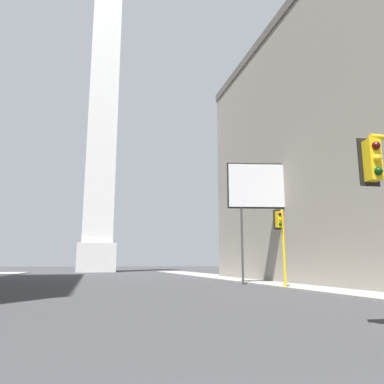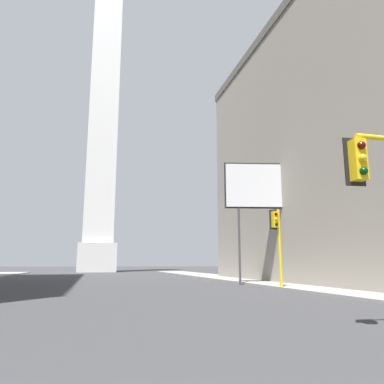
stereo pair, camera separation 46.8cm
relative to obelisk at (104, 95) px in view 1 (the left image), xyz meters
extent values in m
cube|color=gray|center=(13.89, -48.27, -36.63)|extent=(5.00, 90.50, 0.15)
cube|color=silver|center=(0.00, 0.00, -33.97)|extent=(7.22, 7.22, 5.48)
cube|color=white|center=(0.00, 0.00, 0.94)|extent=(5.77, 5.77, 64.34)
cube|color=yellow|center=(6.17, -68.04, -32.37)|extent=(0.37, 0.37, 1.10)
cube|color=black|center=(6.19, -67.86, -32.37)|extent=(0.58, 0.08, 1.32)
sphere|color=#410907|center=(6.16, -68.22, -32.02)|extent=(0.22, 0.22, 0.22)
sphere|color=yellow|center=(6.16, -68.22, -32.37)|extent=(0.22, 0.22, 0.22)
sphere|color=#073410|center=(6.16, -68.22, -32.71)|extent=(0.22, 0.22, 0.22)
cylinder|color=yellow|center=(11.62, -53.01, -34.06)|extent=(0.18, 0.18, 5.30)
cylinder|color=#262626|center=(11.62, -53.01, -36.66)|extent=(0.40, 0.40, 0.10)
cube|color=yellow|center=(11.33, -53.01, -32.11)|extent=(0.37, 0.37, 1.10)
cube|color=black|center=(11.31, -52.83, -32.11)|extent=(0.58, 0.09, 1.32)
sphere|color=#410907|center=(11.35, -53.20, -31.76)|extent=(0.22, 0.22, 0.22)
sphere|color=yellow|center=(11.35, -53.20, -32.11)|extent=(0.22, 0.22, 0.22)
sphere|color=#073410|center=(11.35, -53.20, -32.45)|extent=(0.22, 0.22, 0.22)
cylinder|color=#3F3F42|center=(10.86, -47.61, -33.59)|extent=(0.18, 0.18, 6.23)
cylinder|color=#3F3F42|center=(15.49, -48.57, -33.59)|extent=(0.18, 0.18, 6.23)
cube|color=silver|center=(13.17, -48.09, -28.67)|extent=(6.66, 1.61, 3.62)
cube|color=black|center=(13.17, -48.09, -28.67)|extent=(6.87, 1.54, 3.86)
camera|label=1|loc=(-0.86, -76.01, -35.02)|focal=35.00mm
camera|label=2|loc=(-0.40, -76.13, -35.02)|focal=35.00mm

